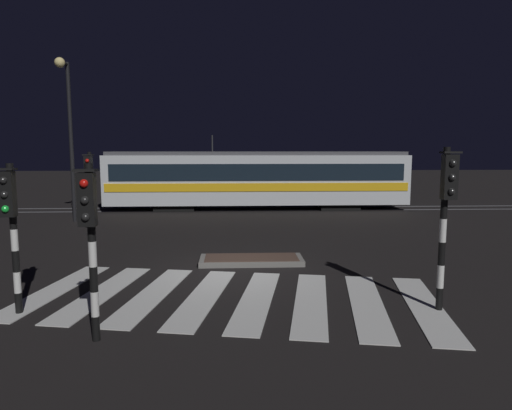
{
  "coord_description": "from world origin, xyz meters",
  "views": [
    {
      "loc": [
        0.12,
        -12.37,
        3.38
      ],
      "look_at": [
        0.88,
        3.6,
        1.4
      ],
      "focal_mm": 31.7,
      "sensor_mm": 36.0,
      "label": 1
    }
  ],
  "objects_px": {
    "tram": "(257,178)",
    "traffic_light_corner_near_left": "(11,217)",
    "traffic_light_kerb_mid_left": "(90,226)",
    "street_lamp_trackside_left": "(68,121)",
    "traffic_light_corner_far_left": "(90,182)",
    "traffic_light_corner_near_right": "(446,205)"
  },
  "relations": [
    {
      "from": "traffic_light_kerb_mid_left",
      "to": "traffic_light_corner_far_left",
      "type": "bearing_deg",
      "value": 107.33
    },
    {
      "from": "traffic_light_corner_near_left",
      "to": "tram",
      "type": "xyz_separation_m",
      "value": [
        5.75,
        16.23,
        -0.3
      ]
    },
    {
      "from": "traffic_light_kerb_mid_left",
      "to": "tram",
      "type": "height_order",
      "value": "tram"
    },
    {
      "from": "traffic_light_corner_far_left",
      "to": "street_lamp_trackside_left",
      "type": "relative_size",
      "value": 0.45
    },
    {
      "from": "traffic_light_kerb_mid_left",
      "to": "street_lamp_trackside_left",
      "type": "height_order",
      "value": "street_lamp_trackside_left"
    },
    {
      "from": "traffic_light_kerb_mid_left",
      "to": "traffic_light_corner_near_left",
      "type": "bearing_deg",
      "value": 144.59
    },
    {
      "from": "traffic_light_corner_far_left",
      "to": "traffic_light_kerb_mid_left",
      "type": "distance_m",
      "value": 9.88
    },
    {
      "from": "traffic_light_kerb_mid_left",
      "to": "street_lamp_trackside_left",
      "type": "distance_m",
      "value": 14.55
    },
    {
      "from": "traffic_light_corner_far_left",
      "to": "traffic_light_corner_near_left",
      "type": "relative_size",
      "value": 1.06
    },
    {
      "from": "traffic_light_corner_near_left",
      "to": "traffic_light_corner_near_right",
      "type": "relative_size",
      "value": 0.91
    },
    {
      "from": "traffic_light_corner_near_left",
      "to": "street_lamp_trackside_left",
      "type": "distance_m",
      "value": 12.63
    },
    {
      "from": "traffic_light_corner_far_left",
      "to": "traffic_light_corner_near_right",
      "type": "height_order",
      "value": "traffic_light_corner_near_right"
    },
    {
      "from": "traffic_light_corner_near_left",
      "to": "traffic_light_corner_near_right",
      "type": "xyz_separation_m",
      "value": [
        8.77,
        -0.22,
        0.22
      ]
    },
    {
      "from": "traffic_light_corner_near_right",
      "to": "tram",
      "type": "xyz_separation_m",
      "value": [
        -3.02,
        16.45,
        -0.51
      ]
    },
    {
      "from": "traffic_light_corner_near_left",
      "to": "traffic_light_kerb_mid_left",
      "type": "relative_size",
      "value": 0.99
    },
    {
      "from": "traffic_light_corner_far_left",
      "to": "traffic_light_corner_near_right",
      "type": "relative_size",
      "value": 0.96
    },
    {
      "from": "traffic_light_corner_near_left",
      "to": "traffic_light_kerb_mid_left",
      "type": "distance_m",
      "value": 2.45
    },
    {
      "from": "tram",
      "to": "traffic_light_corner_near_left",
      "type": "bearing_deg",
      "value": -109.5
    },
    {
      "from": "street_lamp_trackside_left",
      "to": "tram",
      "type": "xyz_separation_m",
      "value": [
        8.79,
        4.24,
        -2.88
      ]
    },
    {
      "from": "traffic_light_corner_far_left",
      "to": "traffic_light_corner_near_left",
      "type": "xyz_separation_m",
      "value": [
        0.94,
        -8.01,
        -0.12
      ]
    },
    {
      "from": "traffic_light_corner_far_left",
      "to": "tram",
      "type": "height_order",
      "value": "tram"
    },
    {
      "from": "traffic_light_corner_far_left",
      "to": "street_lamp_trackside_left",
      "type": "xyz_separation_m",
      "value": [
        -2.1,
        3.98,
        2.46
      ]
    }
  ]
}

